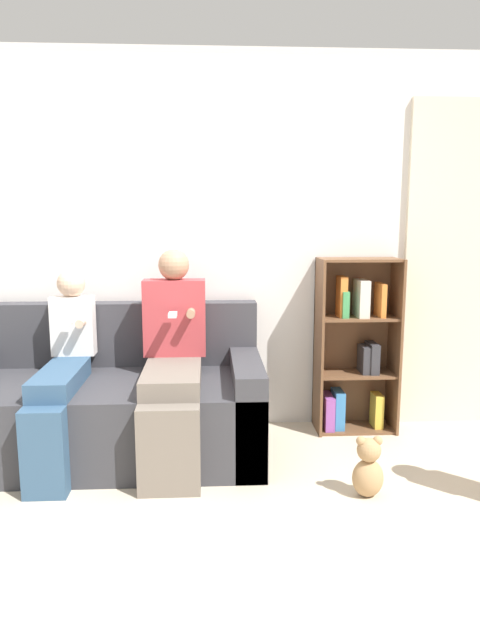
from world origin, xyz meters
name	(u,v)px	position (x,y,z in m)	size (l,w,h in m)	color
ground_plane	(136,494)	(0.00, 0.00, 0.00)	(14.00, 14.00, 0.00)	beige
back_wall	(150,245)	(0.00, 1.07, 1.27)	(10.00, 0.06, 2.55)	silver
curtain_panel	(466,267)	(2.19, 1.02, 1.12)	(0.87, 0.04, 2.25)	beige
couch	(110,407)	(-0.22, 0.56, 0.30)	(1.88, 0.94, 0.90)	#38383D
adult_seated	(173,356)	(0.18, 0.46, 0.64)	(0.39, 0.89, 1.26)	#70665B
child_seated	(61,370)	(-0.47, 0.42, 0.58)	(0.27, 0.91, 1.14)	#335170
bookshelf	(355,349)	(1.40, 0.92, 0.57)	(0.54, 0.29, 1.19)	brown
teddy_bear	(368,468)	(1.23, -0.09, 0.16)	(0.17, 0.14, 0.33)	tan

